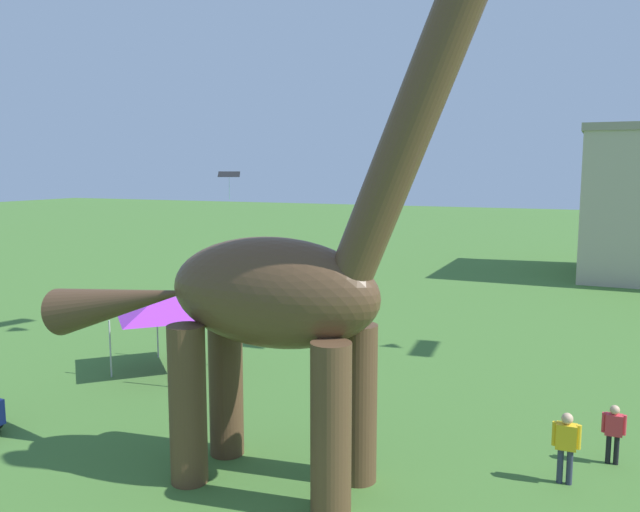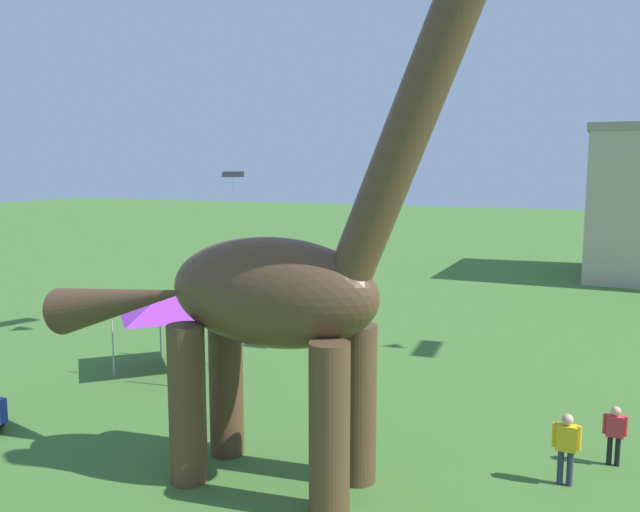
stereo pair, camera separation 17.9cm
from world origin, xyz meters
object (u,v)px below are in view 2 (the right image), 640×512
at_px(dinosaur_sculpture, 269,292).
at_px(person_photographer, 615,430).
at_px(person_far_spectator, 566,442).
at_px(kite_near_high, 233,174).
at_px(festival_canopy_tent, 165,304).

bearing_deg(dinosaur_sculpture, person_photographer, 11.77).
height_order(person_far_spectator, person_photographer, person_far_spectator).
xyz_separation_m(dinosaur_sculpture, person_photographer, (7.57, 4.28, -3.70)).
bearing_deg(dinosaur_sculpture, kite_near_high, 106.29).
bearing_deg(person_photographer, kite_near_high, -82.96).
bearing_deg(person_far_spectator, kite_near_high, 143.16).
bearing_deg(festival_canopy_tent, dinosaur_sculpture, -37.87).
height_order(dinosaur_sculpture, person_photographer, dinosaur_sculpture).
height_order(dinosaur_sculpture, festival_canopy_tent, dinosaur_sculpture).
height_order(person_far_spectator, festival_canopy_tent, festival_canopy_tent).
bearing_deg(kite_near_high, dinosaur_sculpture, -55.98).
relative_size(person_far_spectator, kite_near_high, 1.15).
distance_m(dinosaur_sculpture, kite_near_high, 21.65).
bearing_deg(festival_canopy_tent, person_photographer, -6.24).
height_order(person_photographer, festival_canopy_tent, festival_canopy_tent).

